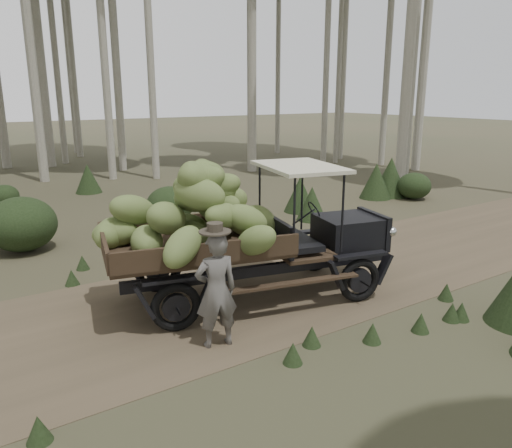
{
  "coord_description": "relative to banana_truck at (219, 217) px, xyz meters",
  "views": [
    {
      "loc": [
        -3.31,
        -7.0,
        3.47
      ],
      "look_at": [
        1.2,
        -0.23,
        1.32
      ],
      "focal_mm": 35.0,
      "sensor_mm": 36.0,
      "label": 1
    }
  ],
  "objects": [
    {
      "name": "undergrowth",
      "position": [
        0.06,
        -0.25,
        -0.95
      ],
      "size": [
        19.89,
        23.87,
        1.35
      ],
      "color": "#233319",
      "rests_on": "ground"
    },
    {
      "name": "ground",
      "position": [
        -0.59,
        0.06,
        -1.49
      ],
      "size": [
        120.0,
        120.0,
        0.0
      ],
      "primitive_type": "plane",
      "color": "#473D2B",
      "rests_on": "ground"
    },
    {
      "name": "banana_truck",
      "position": [
        0.0,
        0.0,
        0.0
      ],
      "size": [
        5.2,
        2.81,
        2.56
      ],
      "rotation": [
        0.0,
        0.0,
        -0.23
      ],
      "color": "black",
      "rests_on": "ground"
    },
    {
      "name": "farmer",
      "position": [
        -0.81,
        -1.31,
        -0.64
      ],
      "size": [
        0.66,
        0.51,
        1.79
      ],
      "rotation": [
        0.0,
        0.0,
        2.96
      ],
      "color": "#575450",
      "rests_on": "ground"
    },
    {
      "name": "dirt_track",
      "position": [
        -0.59,
        0.06,
        -1.49
      ],
      "size": [
        70.0,
        4.0,
        0.01
      ],
      "primitive_type": "cube",
      "color": "brown",
      "rests_on": "ground"
    }
  ]
}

